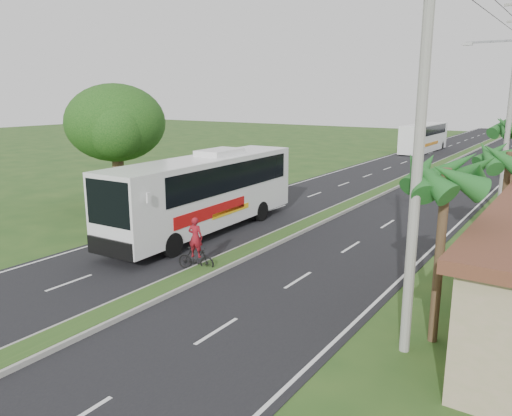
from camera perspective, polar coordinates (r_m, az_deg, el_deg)
The scene contains 13 objects.
ground at distance 17.56m, azimuth -13.69°, elevation -10.68°, with size 180.00×180.00×0.00m, color #23471A.
road_asphalt at distance 33.72m, azimuth 11.99°, elevation 0.84°, with size 14.00×160.00×0.02m, color black.
median_strip at distance 33.70m, azimuth 12.00°, elevation 0.99°, with size 1.20×160.00×0.18m.
lane_edge_left at distance 36.65m, azimuth 2.23°, elevation 2.06°, with size 0.12×160.00×0.01m, color silver.
lane_edge_right at distance 31.95m, azimuth 23.19°, elevation -0.63°, with size 0.12×160.00×0.01m, color silver.
palm_verge_a at distance 14.23m, azimuth 20.91°, elevation 3.25°, with size 2.40×2.40×5.45m.
palm_verge_b at distance 23.02m, azimuth 26.95°, elevation 5.14°, with size 2.40×2.40×5.05m.
shade_tree at distance 31.90m, azimuth -15.86°, elevation 9.06°, with size 6.30×6.00×7.54m.
utility_pole_a at distance 13.27m, azimuth 18.13°, elevation 6.88°, with size 1.60×0.28×11.00m.
utility_pole_b at distance 28.95m, azimuth 27.02°, elevation 10.25°, with size 3.20×0.28×12.00m.
coach_bus_main at distance 25.27m, azimuth -5.71°, elevation 2.26°, with size 3.11×12.82×4.12m.
coach_bus_far at distance 64.13m, azimuth 18.66°, elevation 7.79°, with size 2.66×11.47×3.33m.
motorcyclist at distance 20.09m, azimuth -6.90°, elevation -4.88°, with size 1.61×0.84×2.19m.
Camera 1 is at (12.05, -10.72, 6.93)m, focal length 35.00 mm.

